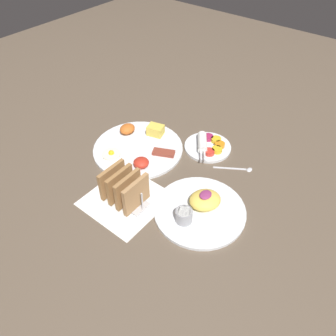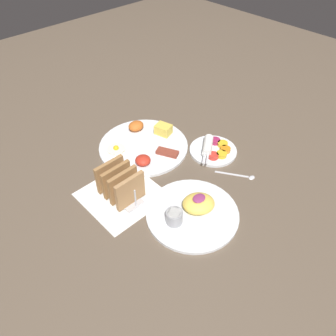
{
  "view_description": "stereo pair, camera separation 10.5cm",
  "coord_description": "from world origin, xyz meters",
  "px_view_note": "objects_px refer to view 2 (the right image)",
  "views": [
    {
      "loc": [
        -0.59,
        -0.45,
        0.75
      ],
      "look_at": [
        0.01,
        0.03,
        0.03
      ],
      "focal_mm": 35.0,
      "sensor_mm": 36.0,
      "label": 1
    },
    {
      "loc": [
        -0.52,
        -0.53,
        0.75
      ],
      "look_at": [
        0.01,
        0.03,
        0.03
      ],
      "focal_mm": 35.0,
      "sensor_mm": 36.0,
      "label": 2
    }
  ],
  "objects_px": {
    "plate_condiments": "(213,149)",
    "toast_rack": "(120,184)",
    "plate_breakfast": "(144,144)",
    "plate_foreground": "(192,211)"
  },
  "relations": [
    {
      "from": "plate_breakfast",
      "to": "plate_foreground",
      "type": "relative_size",
      "value": 1.18
    },
    {
      "from": "plate_foreground",
      "to": "plate_breakfast",
      "type": "bearing_deg",
      "value": 73.07
    },
    {
      "from": "plate_foreground",
      "to": "toast_rack",
      "type": "height_order",
      "value": "toast_rack"
    },
    {
      "from": "plate_breakfast",
      "to": "plate_condiments",
      "type": "relative_size",
      "value": 1.78
    },
    {
      "from": "plate_breakfast",
      "to": "plate_condiments",
      "type": "bearing_deg",
      "value": -50.82
    },
    {
      "from": "plate_condiments",
      "to": "toast_rack",
      "type": "bearing_deg",
      "value": 170.76
    },
    {
      "from": "toast_rack",
      "to": "plate_breakfast",
      "type": "bearing_deg",
      "value": 33.08
    },
    {
      "from": "plate_breakfast",
      "to": "plate_foreground",
      "type": "height_order",
      "value": "plate_foreground"
    },
    {
      "from": "plate_condiments",
      "to": "plate_foreground",
      "type": "height_order",
      "value": "plate_foreground"
    },
    {
      "from": "plate_condiments",
      "to": "plate_breakfast",
      "type": "bearing_deg",
      "value": 129.18
    }
  ]
}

